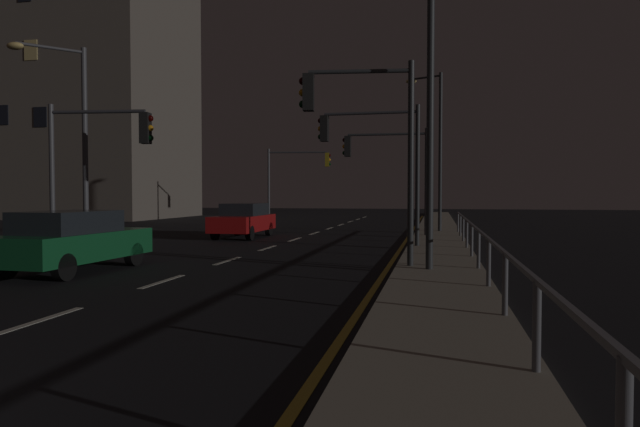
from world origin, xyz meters
TOP-DOWN VIEW (x-y plane):
  - ground_plane at (0.00, 17.50)m, footprint 112.00×112.00m
  - sidewalk_right at (6.19, 17.50)m, footprint 2.21×77.00m
  - lane_markings_center at (0.00, 21.00)m, footprint 0.14×50.00m
  - lane_edge_line at (4.83, 22.50)m, footprint 0.14×53.00m
  - car at (-3.01, 9.99)m, footprint 1.99×4.47m
  - car_oncoming at (-2.60, 21.70)m, footprint 1.83×4.41m
  - traffic_light_near_left at (3.90, 22.96)m, footprint 3.92×0.35m
  - traffic_light_mid_right at (-3.46, 34.89)m, footprint 4.37×0.85m
  - traffic_light_far_left at (3.80, 17.68)m, footprint 3.75×0.34m
  - traffic_light_near_right at (-4.24, 12.93)m, footprint 3.35×0.64m
  - traffic_light_mid_left at (4.21, 11.79)m, footprint 2.97×0.60m
  - street_lamp_median at (6.22, 11.39)m, footprint 1.85×0.36m
  - street_lamp_far_end at (6.00, 26.19)m, footprint 1.87×0.92m
  - street_lamp_corner at (-5.71, 13.75)m, footprint 1.73×1.76m
  - barrier_fence at (7.14, 11.79)m, footprint 0.09×27.66m
  - building_distant at (-24.71, 40.11)m, footprint 18.41×12.31m

SIDE VIEW (x-z plane):
  - ground_plane at x=0.00m, z-range 0.00..0.00m
  - lane_edge_line at x=4.83m, z-range 0.00..0.01m
  - lane_markings_center at x=0.00m, z-range 0.00..0.01m
  - sidewalk_right at x=6.19m, z-range 0.00..0.14m
  - car at x=-3.01m, z-range 0.04..1.61m
  - car_oncoming at x=-2.60m, z-range 0.04..1.61m
  - barrier_fence at x=7.14m, z-range 0.38..1.36m
  - traffic_light_near_right at x=-4.24m, z-range 0.97..5.77m
  - traffic_light_near_left at x=3.90m, z-range 1.14..5.98m
  - traffic_light_mid_right at x=-3.46m, z-range 1.09..6.24m
  - traffic_light_far_left at x=3.80m, z-range 1.17..6.23m
  - traffic_light_mid_left at x=4.21m, z-range 1.17..6.45m
  - street_lamp_corner at x=-5.71m, z-range 0.76..7.63m
  - street_lamp_median at x=6.22m, z-range 0.85..7.85m
  - street_lamp_far_end at x=6.00m, z-range 0.89..8.84m
  - building_distant at x=-24.71m, z-range 0.00..26.59m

